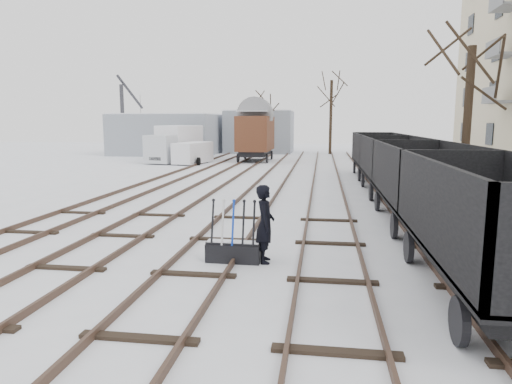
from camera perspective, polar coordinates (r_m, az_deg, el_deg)
ground at (r=10.22m, az=-7.83°, el=-10.31°), size 120.00×120.00×0.00m
tracks at (r=23.33m, az=1.46°, el=0.80°), size 13.90×52.00×0.16m
shed_left at (r=47.94m, az=-10.98°, el=7.14°), size 10.00×8.00×4.10m
shed_right at (r=49.74m, az=0.49°, el=7.59°), size 7.00×6.00×4.50m
ground_frame at (r=11.00m, az=-2.85°, el=-7.30°), size 1.31×0.45×1.49m
worker at (r=10.82m, az=1.14°, el=-4.01°), size 0.53×0.73×1.87m
freight_wagon_a at (r=9.75m, az=27.74°, el=-6.06°), size 2.57×6.43×2.63m
freight_wagon_b at (r=15.80m, az=20.11°, el=-0.20°), size 2.57×6.43×2.63m
freight_wagon_c at (r=22.05m, az=16.76°, el=2.39°), size 2.57×6.43×2.63m
freight_wagon_d at (r=28.37m, az=14.89°, el=3.83°), size 2.57×6.43×2.63m
box_van_wagon at (r=38.67m, az=-0.05°, el=7.47°), size 2.90×5.44×4.14m
lorry at (r=38.65m, az=-10.03°, el=6.04°), size 3.01×6.82×2.99m
panel_van at (r=36.49m, az=-7.89°, el=4.90°), size 2.52×4.13×1.70m
crane at (r=47.95m, az=-16.16°, el=6.97°), size 1.79×4.64×7.82m
tree_near at (r=18.49m, az=24.82°, el=6.99°), size 0.30×0.30×6.00m
tree_far_left at (r=46.10m, az=0.73°, el=7.89°), size 0.30×0.30×5.15m
tree_far_right at (r=47.55m, az=9.33°, el=9.18°), size 0.30×0.30×7.42m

